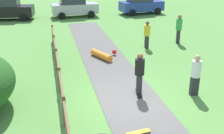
% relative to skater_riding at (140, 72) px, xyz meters
% --- Properties ---
extents(ground_plane, '(60.00, 60.00, 0.00)m').
position_rel_skater_riding_xyz_m(ground_plane, '(-0.48, -0.28, -1.00)').
color(ground_plane, '#568E42').
extents(asphalt_path, '(2.40, 28.00, 0.02)m').
position_rel_skater_riding_xyz_m(asphalt_path, '(-0.48, -0.28, -0.99)').
color(asphalt_path, '#605E5B').
rests_on(asphalt_path, ground_plane).
extents(wooden_fence, '(0.12, 18.12, 1.10)m').
position_rel_skater_riding_xyz_m(wooden_fence, '(-3.08, -0.28, -0.33)').
color(wooden_fence, brown).
rests_on(wooden_fence, ground_plane).
extents(skater_riding, '(0.45, 0.82, 1.76)m').
position_rel_skater_riding_xyz_m(skater_riding, '(0.00, 0.00, 0.00)').
color(skater_riding, black).
rests_on(skater_riding, asphalt_path).
extents(skater_fallen, '(1.46, 1.59, 0.36)m').
position_rel_skater_riding_xyz_m(skater_fallen, '(-0.57, 4.64, -0.80)').
color(skater_fallen, orange).
rests_on(skater_fallen, asphalt_path).
extents(skateboard_loose, '(0.82, 0.31, 0.08)m').
position_rel_skater_riding_xyz_m(skateboard_loose, '(-0.89, -2.63, -0.91)').
color(skateboard_loose, '#BF8C19').
rests_on(skateboard_loose, asphalt_path).
extents(bystander_green, '(0.47, 0.47, 1.85)m').
position_rel_skater_riding_xyz_m(bystander_green, '(4.80, 6.43, 0.03)').
color(bystander_green, '#2D2D33').
rests_on(bystander_green, ground_plane).
extents(bystander_white, '(0.40, 0.40, 1.69)m').
position_rel_skater_riding_xyz_m(bystander_white, '(2.17, -0.50, -0.07)').
color(bystander_white, '#2D2D33').
rests_on(bystander_white, ground_plane).
extents(bystander_yellow, '(0.42, 0.42, 1.66)m').
position_rel_skater_riding_xyz_m(bystander_yellow, '(2.46, 5.91, -0.09)').
color(bystander_yellow, '#2D2D33').
rests_on(bystander_yellow, ground_plane).
extents(parked_car_blue, '(4.38, 2.39, 1.92)m').
position_rel_skater_riding_xyz_m(parked_car_blue, '(5.74, 16.65, -0.04)').
color(parked_car_blue, '#283D99').
rests_on(parked_car_blue, ground_plane).
extents(parked_car_black, '(4.38, 2.41, 1.92)m').
position_rel_skater_riding_xyz_m(parked_car_black, '(-6.63, 16.67, -0.04)').
color(parked_car_black, black).
rests_on(parked_car_black, ground_plane).
extents(parked_car_silver, '(4.29, 2.20, 1.92)m').
position_rel_skater_riding_xyz_m(parked_car_silver, '(-0.79, 16.66, -0.04)').
color(parked_car_silver, '#B7B7BC').
rests_on(parked_car_silver, ground_plane).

